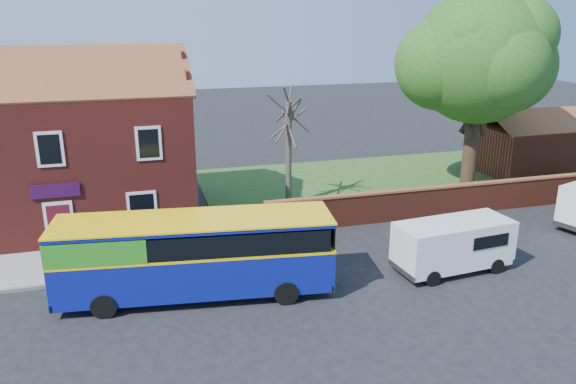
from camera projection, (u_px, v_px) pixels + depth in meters
name	position (u px, v px, depth m)	size (l,w,h in m)	color
ground	(256.00, 313.00, 19.63)	(120.00, 120.00, 0.00)	black
pavement	(59.00, 266.00, 23.05)	(18.00, 3.50, 0.12)	gray
kerb	(55.00, 285.00, 21.45)	(18.00, 0.15, 0.14)	slate
grass_strip	(414.00, 180.00, 34.90)	(26.00, 12.00, 0.04)	#426B28
shop_building	(62.00, 154.00, 27.28)	(12.30, 8.13, 10.50)	maroon
boundary_wall	(470.00, 198.00, 29.17)	(22.00, 0.38, 1.60)	maroon
outbuilding	(539.00, 146.00, 36.75)	(8.20, 5.06, 4.17)	maroon
bus	(187.00, 253.00, 20.29)	(10.13, 3.73, 3.02)	navy
van_near	(453.00, 243.00, 22.52)	(4.89, 2.31, 2.08)	white
large_tree	(479.00, 60.00, 30.95)	(9.35, 7.40, 11.41)	black
bare_tree	(289.00, 148.00, 29.64)	(2.30, 2.73, 6.12)	#4C4238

